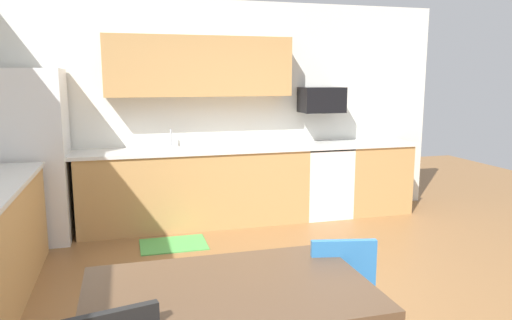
{
  "coord_description": "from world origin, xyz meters",
  "views": [
    {
      "loc": [
        -1.19,
        -3.3,
        1.77
      ],
      "look_at": [
        0.0,
        1.0,
        1.0
      ],
      "focal_mm": 33.53,
      "sensor_mm": 36.0,
      "label": 1
    }
  ],
  "objects": [
    {
      "name": "ground_plane",
      "position": [
        0.0,
        0.0,
        0.0
      ],
      "size": [
        12.0,
        12.0,
        0.0
      ],
      "primitive_type": "plane",
      "color": "olive"
    },
    {
      "name": "wall_back",
      "position": [
        0.0,
        2.65,
        1.35
      ],
      "size": [
        5.8,
        0.1,
        2.7
      ],
      "primitive_type": "cube",
      "color": "silver",
      "rests_on": "ground"
    },
    {
      "name": "cabinet_run_back",
      "position": [
        -0.4,
        2.3,
        0.45
      ],
      "size": [
        2.71,
        0.6,
        0.9
      ],
      "primitive_type": "cube",
      "color": "tan",
      "rests_on": "ground"
    },
    {
      "name": "cabinet_run_back_right",
      "position": [
        1.98,
        2.3,
        0.45
      ],
      "size": [
        0.84,
        0.6,
        0.9
      ],
      "primitive_type": "cube",
      "color": "tan",
      "rests_on": "ground"
    },
    {
      "name": "countertop_back",
      "position": [
        0.0,
        2.3,
        0.92
      ],
      "size": [
        4.8,
        0.64,
        0.04
      ],
      "primitive_type": "cube",
      "color": "silver",
      "rests_on": "cabinet_run_back"
    },
    {
      "name": "upper_cabinets_back",
      "position": [
        -0.3,
        2.43,
        1.9
      ],
      "size": [
        2.2,
        0.34,
        0.7
      ],
      "primitive_type": "cube",
      "color": "tan"
    },
    {
      "name": "refrigerator",
      "position": [
        -2.18,
        2.22,
        0.93
      ],
      "size": [
        0.76,
        0.7,
        1.87
      ],
      "primitive_type": "cube",
      "color": "white",
      "rests_on": "ground"
    },
    {
      "name": "oven_range",
      "position": [
        1.26,
        2.3,
        0.46
      ],
      "size": [
        0.6,
        0.6,
        0.91
      ],
      "color": "white",
      "rests_on": "ground"
    },
    {
      "name": "microwave",
      "position": [
        1.26,
        2.4,
        1.49
      ],
      "size": [
        0.54,
        0.36,
        0.32
      ],
      "primitive_type": "cube",
      "color": "black"
    },
    {
      "name": "sink_basin",
      "position": [
        -0.66,
        2.3,
        0.88
      ],
      "size": [
        0.48,
        0.4,
        0.14
      ],
      "primitive_type": "cube",
      "color": "#A5A8AD",
      "rests_on": "countertop_back"
    },
    {
      "name": "sink_faucet",
      "position": [
        -0.66,
        2.48,
        1.04
      ],
      "size": [
        0.02,
        0.02,
        0.24
      ],
      "primitive_type": "cylinder",
      "color": "#B2B5BA",
      "rests_on": "countertop_back"
    },
    {
      "name": "dining_table",
      "position": [
        -0.73,
        -1.14,
        0.69
      ],
      "size": [
        1.4,
        0.9,
        0.76
      ],
      "color": "brown",
      "rests_on": "ground"
    },
    {
      "name": "chair_near_table",
      "position": [
        -0.02,
        -1.01,
        0.5
      ],
      "size": [
        0.47,
        0.47,
        0.85
      ],
      "color": "#2D72B7",
      "rests_on": "ground"
    },
    {
      "name": "floor_mat",
      "position": [
        -0.74,
        1.65,
        0.01
      ],
      "size": [
        0.7,
        0.5,
        0.01
      ],
      "primitive_type": "cube",
      "color": "#4CA54C",
      "rests_on": "ground"
    }
  ]
}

